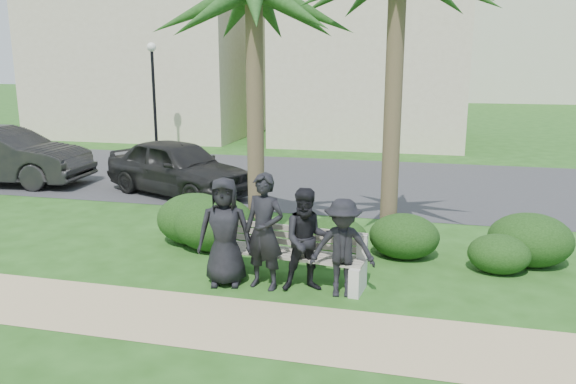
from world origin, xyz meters
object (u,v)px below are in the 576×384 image
(park_bench, at_px, (289,259))
(man_b, at_px, (264,232))
(car_a, at_px, (177,167))
(car_b, at_px, (2,156))
(street_lamp, at_px, (153,78))
(man_c, at_px, (307,240))
(man_a, at_px, (225,232))
(man_d, at_px, (343,248))

(park_bench, xyz_separation_m, man_b, (-0.31, -0.33, 0.53))
(car_a, bearing_deg, car_b, 113.59)
(street_lamp, relative_size, man_c, 2.63)
(man_a, xyz_separation_m, car_a, (-3.46, 5.69, -0.12))
(street_lamp, bearing_deg, car_a, -58.97)
(man_a, relative_size, man_b, 0.95)
(park_bench, distance_m, man_b, 0.70)
(park_bench, bearing_deg, man_b, -126.95)
(park_bench, relative_size, car_b, 0.50)
(man_d, bearing_deg, street_lamp, 117.42)
(man_d, height_order, car_a, man_d)
(street_lamp, bearing_deg, car_b, -102.37)
(man_a, distance_m, car_a, 6.66)
(park_bench, relative_size, man_c, 1.55)
(man_b, height_order, car_a, man_b)
(man_a, height_order, man_c, man_a)
(street_lamp, xyz_separation_m, man_c, (8.86, -12.41, -2.13))
(man_a, height_order, car_a, man_a)
(park_bench, bearing_deg, car_b, 158.38)
(park_bench, distance_m, man_c, 0.62)
(car_b, bearing_deg, park_bench, -123.61)
(man_a, height_order, car_b, man_a)
(man_d, bearing_deg, car_b, 142.69)
(man_c, relative_size, car_a, 0.37)
(man_c, height_order, man_d, man_c)
(park_bench, relative_size, car_a, 0.57)
(man_a, relative_size, car_b, 0.35)
(man_c, relative_size, car_b, 0.32)
(street_lamp, relative_size, park_bench, 1.70)
(street_lamp, xyz_separation_m, car_a, (4.09, -6.79, -2.19))
(park_bench, height_order, car_a, car_a)
(man_b, bearing_deg, man_a, -166.01)
(street_lamp, height_order, man_b, street_lamp)
(park_bench, relative_size, man_a, 1.45)
(car_b, bearing_deg, man_a, -127.67)
(man_c, distance_m, car_a, 7.37)
(park_bench, distance_m, man_d, 1.05)
(man_b, bearing_deg, car_a, 138.94)
(man_b, xyz_separation_m, man_c, (0.67, 0.06, -0.10))
(street_lamp, height_order, man_d, street_lamp)
(man_c, bearing_deg, street_lamp, 106.96)
(man_c, xyz_separation_m, car_a, (-4.78, 5.62, -0.06))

